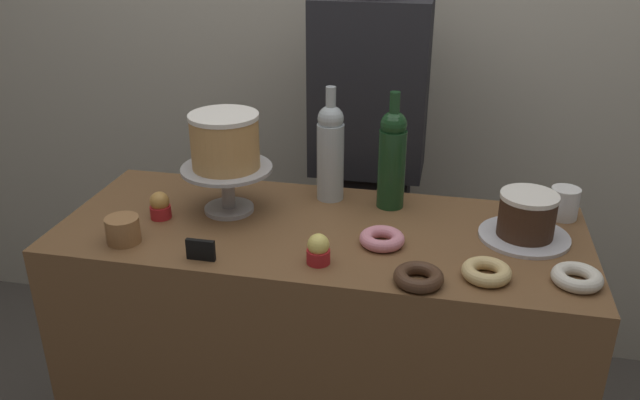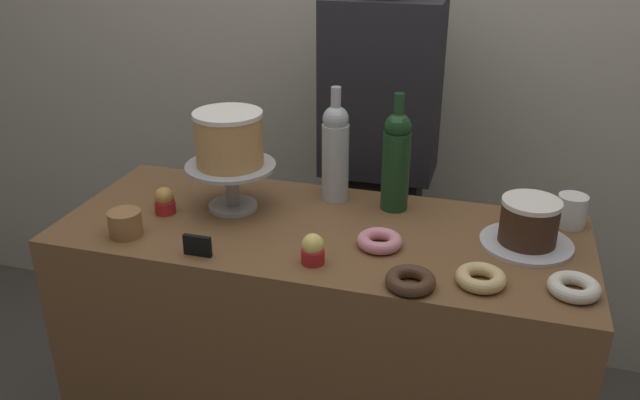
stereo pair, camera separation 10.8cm
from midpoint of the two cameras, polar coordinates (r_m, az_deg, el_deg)
name	(u,v)px [view 1 (the left image)]	position (r m, az deg, el deg)	size (l,w,h in m)	color
back_wall	(370,14)	(2.36, 3.10, 16.02)	(6.00, 0.05, 2.60)	#BCB7A8
display_counter	(320,364)	(1.92, -1.66, -14.30)	(1.37, 0.55, 0.88)	brown
cake_stand_pedestal	(227,181)	(1.77, -9.91, 1.66)	(0.25, 0.25, 0.13)	#B2B2B7
white_layer_cake	(225,141)	(1.73, -10.18, 5.15)	(0.18, 0.18, 0.15)	tan
silver_serving_platter	(524,236)	(1.69, 15.82, -3.13)	(0.23, 0.23, 0.01)	silver
chocolate_round_cake	(527,215)	(1.67, 16.06, -1.27)	(0.14, 0.14, 0.11)	#3D2619
wine_bottle_green	(392,157)	(1.76, 4.63, 3.75)	(0.08, 0.08, 0.33)	#193D1E
wine_bottle_clear	(330,151)	(1.80, -0.79, 4.36)	(0.08, 0.08, 0.33)	#B2BCC1
cupcake_caramel	(160,206)	(1.79, -15.62, -0.52)	(0.06, 0.06, 0.07)	red
cupcake_lemon	(318,250)	(1.51, -2.20, -4.43)	(0.06, 0.06, 0.07)	red
donut_pink	(382,239)	(1.60, 3.57, -3.47)	(0.11, 0.11, 0.03)	pink
donut_chocolate	(419,277)	(1.45, 6.57, -6.80)	(0.11, 0.11, 0.03)	#472D1E
donut_glazed	(486,272)	(1.49, 12.47, -6.24)	(0.11, 0.11, 0.03)	#E0C17F
donut_sugar	(577,277)	(1.53, 19.86, -6.48)	(0.11, 0.11, 0.03)	silver
cookie_stack	(123,230)	(1.69, -18.76, -2.54)	(0.08, 0.08, 0.07)	olive
price_sign_chalkboard	(201,250)	(1.56, -12.45, -4.35)	(0.07, 0.01, 0.05)	black
coffee_cup_ceramic	(564,203)	(1.82, 19.17, -0.29)	(0.08, 0.08, 0.08)	white
barista_figure	(367,172)	(2.15, 2.75, 2.44)	(0.36, 0.22, 1.60)	black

